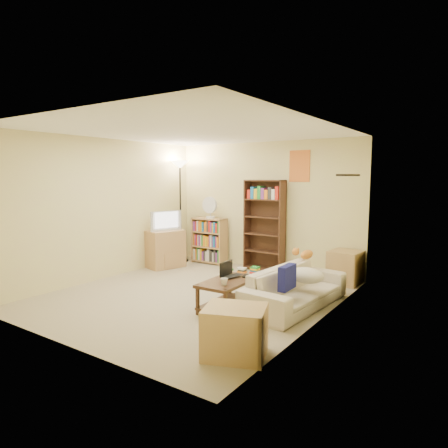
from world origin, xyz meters
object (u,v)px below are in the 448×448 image
(coffee_table, at_px, (228,291))
(mug, at_px, (224,282))
(tall_bookshelf, at_px, (264,223))
(desk_fan, at_px, (210,207))
(tabby_cat, at_px, (305,254))
(tv_stand, at_px, (165,249))
(floor_lamp, at_px, (180,182))
(short_bookshelf, at_px, (209,241))
(sofa, at_px, (296,288))
(side_table, at_px, (345,267))
(television, at_px, (164,221))
(end_cabinet, at_px, (235,332))
(laptop, at_px, (234,277))

(coffee_table, relative_size, mug, 7.37)
(tall_bookshelf, distance_m, desk_fan, 1.26)
(tabby_cat, xyz_separation_m, mug, (-0.45, -1.59, -0.16))
(tv_stand, bearing_deg, tall_bookshelf, 43.31)
(floor_lamp, bearing_deg, short_bookshelf, 17.99)
(coffee_table, height_order, tv_stand, tv_stand)
(floor_lamp, bearing_deg, tv_stand, -80.81)
(sofa, relative_size, tabby_cat, 4.46)
(floor_lamp, relative_size, side_table, 3.79)
(tall_bookshelf, bearing_deg, desk_fan, -175.07)
(tv_stand, bearing_deg, television, -162.56)
(coffee_table, relative_size, short_bookshelf, 0.98)
(television, bearing_deg, coffee_table, -102.72)
(coffee_table, xyz_separation_m, desk_fan, (-1.92, 2.22, 0.93))
(television, xyz_separation_m, tall_bookshelf, (1.80, 0.87, -0.02))
(short_bookshelf, height_order, floor_lamp, floor_lamp)
(coffee_table, xyz_separation_m, end_cabinet, (0.86, -1.17, -0.01))
(tv_stand, height_order, short_bookshelf, short_bookshelf)
(television, distance_m, tall_bookshelf, 2.00)
(coffee_table, xyz_separation_m, tv_stand, (-2.49, 1.44, 0.11))
(tall_bookshelf, bearing_deg, end_cabinet, -65.74)
(mug, xyz_separation_m, tall_bookshelf, (-0.79, 2.55, 0.48))
(mug, relative_size, tv_stand, 0.17)
(tabby_cat, distance_m, tv_stand, 3.05)
(mug, xyz_separation_m, television, (-2.59, 1.68, 0.49))
(desk_fan, height_order, end_cabinet, desk_fan)
(tabby_cat, xyz_separation_m, short_bookshelf, (-2.53, 0.91, -0.14))
(tabby_cat, bearing_deg, floor_lamp, 167.33)
(coffee_table, bearing_deg, floor_lamp, 139.71)
(tv_stand, bearing_deg, coffee_table, -12.72)
(tall_bookshelf, bearing_deg, mug, -72.61)
(tv_stand, height_order, side_table, tv_stand)
(desk_fan, relative_size, end_cabinet, 0.73)
(television, bearing_deg, mug, -105.60)
(laptop, height_order, short_bookshelf, short_bookshelf)
(tall_bookshelf, height_order, side_table, tall_bookshelf)
(mug, xyz_separation_m, tv_stand, (-2.59, 1.68, -0.08))
(tabby_cat, distance_m, coffee_table, 1.51)
(tall_bookshelf, distance_m, end_cabinet, 3.87)
(short_bookshelf, bearing_deg, television, -123.07)
(coffee_table, distance_m, tv_stand, 2.88)
(tabby_cat, xyz_separation_m, television, (-3.04, 0.09, 0.33))
(mug, bearing_deg, tall_bookshelf, 107.15)
(laptop, relative_size, end_cabinet, 0.61)
(tall_bookshelf, relative_size, desk_fan, 3.92)
(tabby_cat, height_order, floor_lamp, floor_lamp)
(laptop, distance_m, tall_bookshelf, 2.33)
(mug, bearing_deg, television, 146.96)
(tall_bookshelf, height_order, short_bookshelf, tall_bookshelf)
(tabby_cat, relative_size, desk_fan, 0.96)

